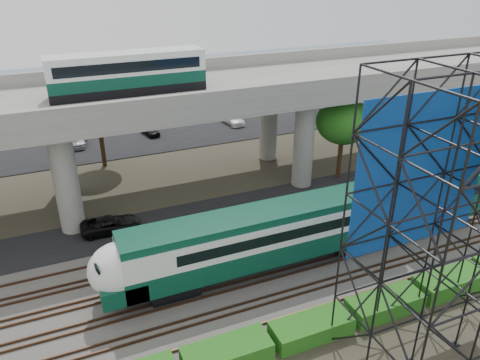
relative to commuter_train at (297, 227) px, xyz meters
name	(u,v)px	position (x,y,z in m)	size (l,w,h in m)	color
ground	(261,293)	(-3.50, -2.00, -2.88)	(140.00, 140.00, 0.00)	#474233
ballast_bed	(248,274)	(-3.50, 0.00, -2.78)	(90.00, 12.00, 0.20)	slate
service_road	(206,215)	(-3.50, 8.50, -2.84)	(90.00, 5.00, 0.08)	black
parking_lot	(142,127)	(-3.50, 32.00, -2.84)	(90.00, 18.00, 0.08)	black
harbor_water	(113,86)	(-3.50, 54.00, -2.87)	(140.00, 40.00, 0.03)	#486977
rail_tracks	(248,272)	(-3.50, 0.00, -2.60)	(90.00, 9.52, 0.16)	#472D1E
commuter_train	(297,227)	(0.00, 0.00, 0.00)	(29.30, 3.06, 4.30)	black
overpass	(177,100)	(-3.81, 14.00, 5.33)	(80.00, 12.00, 12.40)	#9E9B93
scaffold_tower	(463,233)	(2.83, -9.98, 4.59)	(9.36, 6.36, 15.00)	black
hedge_strip	(312,327)	(-2.50, -6.30, -2.32)	(34.60, 1.80, 1.20)	#186316
trees	(127,137)	(-8.17, 14.17, 2.69)	(40.94, 16.94, 7.69)	#382314
suv	(111,224)	(-10.91, 8.96, -2.18)	(2.05, 4.44, 1.24)	black
parked_cars	(149,122)	(-2.74, 31.65, -2.19)	(38.07, 9.76, 1.32)	silver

